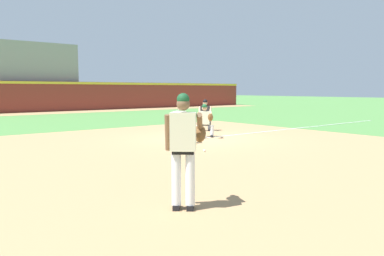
{
  "coord_description": "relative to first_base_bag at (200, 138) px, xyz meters",
  "views": [
    {
      "loc": [
        -9.28,
        -11.08,
        1.91
      ],
      "look_at": [
        -4.04,
        -4.53,
        1.05
      ],
      "focal_mm": 35.0,
      "sensor_mm": 36.0,
      "label": 1
    }
  ],
  "objects": [
    {
      "name": "ground_plane",
      "position": [
        0.0,
        0.0,
        -0.04
      ],
      "size": [
        160.0,
        160.0,
        0.0
      ],
      "primitive_type": "plane",
      "color": "#518942"
    },
    {
      "name": "infield_dirt_patch",
      "position": [
        -2.88,
        -3.24,
        -0.04
      ],
      "size": [
        18.0,
        18.0,
        0.01
      ],
      "primitive_type": "cube",
      "color": "tan",
      "rests_on": "ground"
    },
    {
      "name": "warning_track_strip",
      "position": [
        0.0,
        20.0,
        -0.04
      ],
      "size": [
        48.0,
        3.2,
        0.01
      ],
      "primitive_type": "cube",
      "color": "tan",
      "rests_on": "ground"
    },
    {
      "name": "foul_line_stripe",
      "position": [
        6.89,
        0.0,
        -0.04
      ],
      "size": [
        13.78,
        0.1,
        0.0
      ],
      "primitive_type": "cube",
      "color": "white",
      "rests_on": "ground"
    },
    {
      "name": "first_base_bag",
      "position": [
        0.0,
        0.0,
        0.0
      ],
      "size": [
        0.38,
        0.38,
        0.09
      ],
      "primitive_type": "cube",
      "color": "white",
      "rests_on": "ground"
    },
    {
      "name": "baseball",
      "position": [
        -1.88,
        -2.44,
        -0.01
      ],
      "size": [
        0.07,
        0.07,
        0.07
      ],
      "primitive_type": "sphere",
      "color": "white",
      "rests_on": "ground"
    },
    {
      "name": "pitcher",
      "position": [
        -5.73,
        -6.45,
        1.01
      ],
      "size": [
        0.85,
        0.55,
        1.86
      ],
      "color": "black",
      "rests_on": "ground"
    },
    {
      "name": "first_baseman",
      "position": [
        0.42,
        0.22,
        0.69
      ],
      "size": [
        0.71,
        1.09,
        1.34
      ],
      "color": "black",
      "rests_on": "ground"
    },
    {
      "name": "baserunner",
      "position": [
        -1.44,
        -0.6,
        0.75
      ],
      "size": [
        0.59,
        0.67,
        1.46
      ],
      "color": "black",
      "rests_on": "ground"
    },
    {
      "name": "umpire",
      "position": [
        1.98,
        2.02,
        0.75
      ],
      "size": [
        0.68,
        0.67,
        1.46
      ],
      "color": "black",
      "rests_on": "ground"
    },
    {
      "name": "outfield_wall",
      "position": [
        0.0,
        22.0,
        1.35
      ],
      "size": [
        48.0,
        0.54,
        2.6
      ],
      "color": "maroon",
      "rests_on": "ground"
    },
    {
      "name": "stadium_seating_block",
      "position": [
        0.0,
        25.75,
        2.98
      ],
      "size": [
        8.69,
        5.9,
        6.0
      ],
      "color": "gray",
      "rests_on": "ground"
    }
  ]
}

